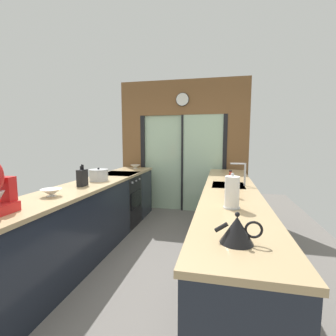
{
  "coord_description": "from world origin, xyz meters",
  "views": [
    {
      "loc": [
        0.79,
        -2.59,
        1.5
      ],
      "look_at": [
        0.05,
        0.77,
        1.09
      ],
      "focal_mm": 25.86,
      "sensor_mm": 36.0,
      "label": 1
    }
  ],
  "objects_px": {
    "mixing_bowl_near": "(51,192)",
    "paper_towel_roll": "(232,193)",
    "stock_pot": "(99,175)",
    "kettle": "(237,230)",
    "mixing_bowl_far": "(135,166)",
    "knife_block": "(82,178)",
    "soap_bottle": "(230,185)",
    "oven_range": "(120,200)"
  },
  "relations": [
    {
      "from": "mixing_bowl_near",
      "to": "paper_towel_roll",
      "type": "bearing_deg",
      "value": -1.29
    },
    {
      "from": "stock_pot",
      "to": "kettle",
      "type": "xyz_separation_m",
      "value": [
        1.78,
        -1.73,
        -0.0
      ]
    },
    {
      "from": "mixing_bowl_far",
      "to": "kettle",
      "type": "xyz_separation_m",
      "value": [
        1.78,
        -3.22,
        0.04
      ]
    },
    {
      "from": "mixing_bowl_far",
      "to": "stock_pot",
      "type": "height_order",
      "value": "stock_pot"
    },
    {
      "from": "mixing_bowl_near",
      "to": "stock_pot",
      "type": "relative_size",
      "value": 0.78
    },
    {
      "from": "mixing_bowl_near",
      "to": "knife_block",
      "type": "bearing_deg",
      "value": 90.0
    },
    {
      "from": "stock_pot",
      "to": "kettle",
      "type": "relative_size",
      "value": 1.01
    },
    {
      "from": "mixing_bowl_near",
      "to": "paper_towel_roll",
      "type": "distance_m",
      "value": 1.78
    },
    {
      "from": "soap_bottle",
      "to": "mixing_bowl_near",
      "type": "bearing_deg",
      "value": -166.83
    },
    {
      "from": "soap_bottle",
      "to": "knife_block",
      "type": "bearing_deg",
      "value": 175.15
    },
    {
      "from": "knife_block",
      "to": "paper_towel_roll",
      "type": "xyz_separation_m",
      "value": [
        1.78,
        -0.61,
        0.03
      ]
    },
    {
      "from": "mixing_bowl_far",
      "to": "soap_bottle",
      "type": "bearing_deg",
      "value": -49.03
    },
    {
      "from": "kettle",
      "to": "oven_range",
      "type": "bearing_deg",
      "value": 125.88
    },
    {
      "from": "stock_pot",
      "to": "kettle",
      "type": "distance_m",
      "value": 2.48
    },
    {
      "from": "mixing_bowl_near",
      "to": "soap_bottle",
      "type": "xyz_separation_m",
      "value": [
        1.78,
        0.42,
        0.07
      ]
    },
    {
      "from": "mixing_bowl_far",
      "to": "paper_towel_roll",
      "type": "height_order",
      "value": "paper_towel_roll"
    },
    {
      "from": "stock_pot",
      "to": "soap_bottle",
      "type": "relative_size",
      "value": 1.0
    },
    {
      "from": "soap_bottle",
      "to": "oven_range",
      "type": "bearing_deg",
      "value": 143.65
    },
    {
      "from": "stock_pot",
      "to": "knife_block",
      "type": "bearing_deg",
      "value": -90.0
    },
    {
      "from": "paper_towel_roll",
      "to": "mixing_bowl_near",
      "type": "bearing_deg",
      "value": 178.71
    },
    {
      "from": "knife_block",
      "to": "stock_pot",
      "type": "distance_m",
      "value": 0.41
    },
    {
      "from": "oven_range",
      "to": "mixing_bowl_near",
      "type": "bearing_deg",
      "value": -89.39
    },
    {
      "from": "oven_range",
      "to": "kettle",
      "type": "height_order",
      "value": "kettle"
    },
    {
      "from": "soap_bottle",
      "to": "paper_towel_roll",
      "type": "xyz_separation_m",
      "value": [
        0.0,
        -0.46,
        0.02
      ]
    },
    {
      "from": "knife_block",
      "to": "paper_towel_roll",
      "type": "distance_m",
      "value": 1.88
    },
    {
      "from": "soap_bottle",
      "to": "paper_towel_roll",
      "type": "height_order",
      "value": "paper_towel_roll"
    },
    {
      "from": "knife_block",
      "to": "kettle",
      "type": "distance_m",
      "value": 2.21
    },
    {
      "from": "soap_bottle",
      "to": "paper_towel_roll",
      "type": "distance_m",
      "value": 0.46
    },
    {
      "from": "oven_range",
      "to": "mixing_bowl_near",
      "type": "xyz_separation_m",
      "value": [
        0.02,
        -1.74,
        0.51
      ]
    },
    {
      "from": "knife_block",
      "to": "stock_pot",
      "type": "bearing_deg",
      "value": 90.0
    },
    {
      "from": "oven_range",
      "to": "mixing_bowl_near",
      "type": "height_order",
      "value": "mixing_bowl_near"
    },
    {
      "from": "stock_pot",
      "to": "kettle",
      "type": "height_order",
      "value": "stock_pot"
    },
    {
      "from": "oven_range",
      "to": "stock_pot",
      "type": "height_order",
      "value": "stock_pot"
    },
    {
      "from": "oven_range",
      "to": "mixing_bowl_far",
      "type": "height_order",
      "value": "mixing_bowl_far"
    },
    {
      "from": "soap_bottle",
      "to": "mixing_bowl_far",
      "type": "bearing_deg",
      "value": 130.97
    },
    {
      "from": "stock_pot",
      "to": "paper_towel_roll",
      "type": "xyz_separation_m",
      "value": [
        1.78,
        -1.02,
        0.05
      ]
    },
    {
      "from": "mixing_bowl_near",
      "to": "soap_bottle",
      "type": "distance_m",
      "value": 1.83
    },
    {
      "from": "mixing_bowl_far",
      "to": "kettle",
      "type": "height_order",
      "value": "kettle"
    },
    {
      "from": "stock_pot",
      "to": "soap_bottle",
      "type": "height_order",
      "value": "soap_bottle"
    },
    {
      "from": "oven_range",
      "to": "kettle",
      "type": "bearing_deg",
      "value": -54.12
    },
    {
      "from": "oven_range",
      "to": "soap_bottle",
      "type": "bearing_deg",
      "value": -36.35
    },
    {
      "from": "mixing_bowl_far",
      "to": "stock_pot",
      "type": "distance_m",
      "value": 1.49
    }
  ]
}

